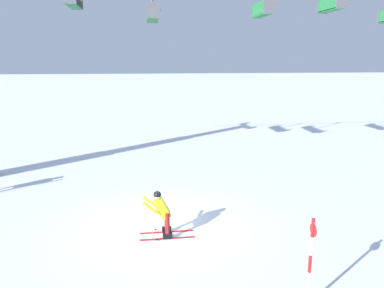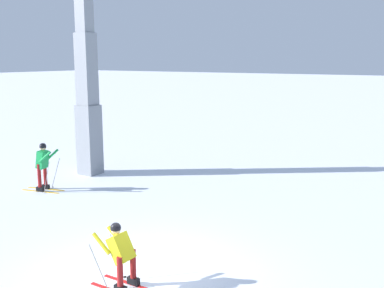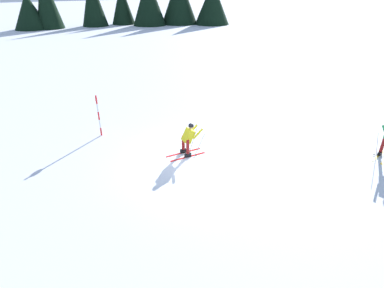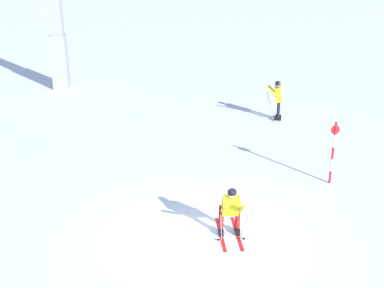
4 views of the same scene
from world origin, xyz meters
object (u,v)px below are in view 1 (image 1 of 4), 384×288
chairlift_seat_second (151,13)px  chairlift_seat_middle (261,9)px  skier_carving_main (162,211)px  trail_marker_pole (310,260)px  chairlift_seat_fourth (330,4)px

chairlift_seat_second → chairlift_seat_middle: bearing=-0.0°
skier_carving_main → trail_marker_pole: trail_marker_pole is taller
chairlift_seat_second → chairlift_seat_middle: 5.04m
chairlift_seat_middle → skier_carving_main: bearing=-126.3°
skier_carving_main → trail_marker_pole: bearing=-51.7°
skier_carving_main → chairlift_seat_fourth: 12.85m
chairlift_seat_fourth → trail_marker_pole: (-5.52, -10.53, -6.59)m
chairlift_seat_fourth → trail_marker_pole: size_ratio=0.93×
chairlift_seat_second → chairlift_seat_middle: size_ratio=1.13×
chairlift_seat_fourth → chairlift_seat_middle: bearing=180.0°
chairlift_seat_middle → trail_marker_pole: bearing=-101.7°
skier_carving_main → chairlift_seat_second: (0.04, 6.89, 6.36)m
trail_marker_pole → chairlift_seat_second: bearing=105.1°
skier_carving_main → trail_marker_pole: (2.88, -3.64, 0.28)m
chairlift_seat_middle → chairlift_seat_second: bearing=180.0°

